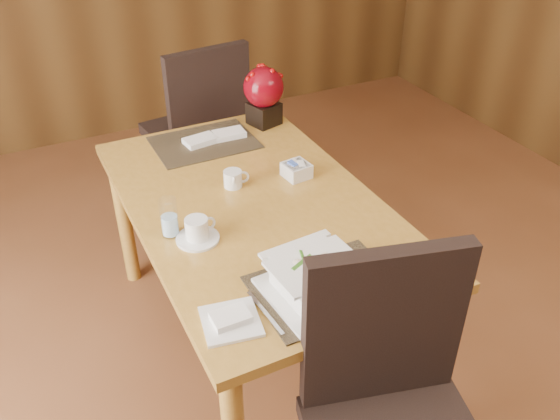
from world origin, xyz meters
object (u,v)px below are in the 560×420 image
coffee_cup (197,231)px  bread_plate (231,321)px  berry_decor (264,92)px  near_chair (393,408)px  dining_table (255,223)px  sugar_caddy (296,170)px  far_chair (201,123)px  creamer_jug (233,179)px  water_glass (169,218)px  soup_setting (316,279)px

coffee_cup → bread_plate: 0.43m
berry_decor → near_chair: size_ratio=0.27×
dining_table → sugar_caddy: sugar_caddy is taller
berry_decor → far_chair: 0.60m
dining_table → creamer_jug: bearing=100.4°
dining_table → far_chair: far_chair is taller
bread_plate → near_chair: bearing=-47.6°
far_chair → near_chair: bearing=78.7°
coffee_cup → water_glass: bearing=135.9°
far_chair → soup_setting: bearing=75.9°
sugar_caddy → creamer_jug: bearing=170.1°
creamer_jug → bread_plate: creamer_jug is taller
coffee_cup → near_chair: bearing=-70.4°
dining_table → coffee_cup: (-0.28, -0.13, 0.13)m
sugar_caddy → bread_plate: bearing=-130.5°
coffee_cup → berry_decor: size_ratio=0.55×
soup_setting → far_chair: size_ratio=0.30×
coffee_cup → water_glass: (-0.07, 0.07, 0.04)m
berry_decor → far_chair: far_chair is taller
bread_plate → sugar_caddy: bearing=49.5°
dining_table → soup_setting: (-0.05, -0.56, 0.16)m
bread_plate → far_chair: 1.73m
soup_setting → coffee_cup: 0.49m
water_glass → sugar_caddy: water_glass is taller
soup_setting → coffee_cup: bearing=114.1°
creamer_jug → bread_plate: (-0.30, -0.71, -0.03)m
sugar_caddy → coffee_cup: bearing=-155.7°
soup_setting → water_glass: bearing=117.2°
berry_decor → creamer_jug: bearing=-127.3°
berry_decor → water_glass: bearing=-135.3°
water_glass → sugar_caddy: (0.59, 0.16, -0.04)m
soup_setting → water_glass: size_ratio=2.16×
coffee_cup → far_chair: (0.44, 1.22, -0.20)m
dining_table → creamer_jug: 0.20m
creamer_jug → near_chair: 1.09m
soup_setting → creamer_jug: (0.02, 0.71, -0.02)m
berry_decor → bread_plate: bearing=-119.3°
creamer_jug → sugar_caddy: (0.26, -0.05, -0.00)m
soup_setting → sugar_caddy: 0.72m
dining_table → sugar_caddy: size_ratio=15.13×
coffee_cup → creamer_jug: bearing=47.9°
soup_setting → berry_decor: (0.37, 1.17, 0.10)m
sugar_caddy → far_chair: far_chair is taller
soup_setting → creamer_jug: size_ratio=3.31×
dining_table → berry_decor: berry_decor is taller
berry_decor → bread_plate: 1.35m
sugar_caddy → far_chair: bearing=94.0°
dining_table → soup_setting: 0.58m
soup_setting → far_chair: bearing=78.5°
sugar_caddy → berry_decor: 0.54m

